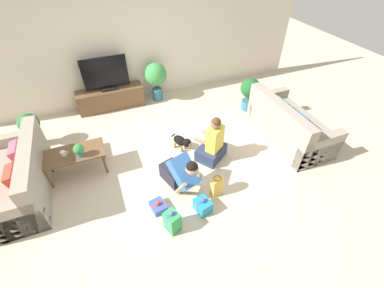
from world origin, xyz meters
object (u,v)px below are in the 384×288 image
object	(u,v)px
tv_console	(111,98)
potted_plant_back_right	(156,76)
mug	(63,154)
person_sitting	(213,144)
dog	(182,141)
gift_bag_a	(217,186)
potted_plant_corner_left	(30,126)
sofa_left	(18,180)
person_kneeling	(180,172)
coffee_table	(73,156)
gift_box_c	(203,205)
sofa_right	(288,126)
gift_box_a	(158,206)
gift_box_b	(172,221)
potted_plant_corner_right	(250,91)
tabletop_plant	(79,150)
tv	(106,75)

from	to	relation	value
tv_console	potted_plant_back_right	xyz separation A→B (m)	(1.09, -0.05, 0.37)
mug	person_sitting	bearing A→B (deg)	-11.90
dog	gift_bag_a	world-z (taller)	gift_bag_a
potted_plant_corner_left	person_sitting	size ratio (longest dim) A/B	0.78
sofa_left	person_kneeling	distance (m)	2.54
coffee_table	person_sitting	xyz separation A→B (m)	(2.32, -0.53, -0.08)
tv_console	gift_box_c	world-z (taller)	tv_console
sofa_right	coffee_table	bearing A→B (deg)	81.79
sofa_left	tv_console	bearing A→B (deg)	139.89
gift_bag_a	gift_box_a	bearing A→B (deg)	175.13
potted_plant_back_right	gift_box_b	distance (m)	3.62
coffee_table	potted_plant_back_right	xyz separation A→B (m)	(1.96, 1.85, 0.21)
person_kneeling	gift_box_a	bearing A→B (deg)	-167.19
mug	sofa_left	bearing A→B (deg)	-169.82
potted_plant_corner_right	gift_box_c	distance (m)	3.05
person_sitting	dog	distance (m)	0.62
potted_plant_corner_right	tabletop_plant	world-z (taller)	potted_plant_corner_right
tv_console	potted_plant_corner_right	size ratio (longest dim) A/B	1.93
dog	gift_box_c	world-z (taller)	dog
potted_plant_corner_right	gift_bag_a	distance (m)	2.68
potted_plant_back_right	gift_box_a	world-z (taller)	potted_plant_back_right
potted_plant_corner_left	tabletop_plant	xyz separation A→B (m)	(0.83, -1.19, 0.13)
potted_plant_corner_right	person_kneeling	xyz separation A→B (m)	(-2.26, -1.63, -0.12)
sofa_right	gift_box_c	xyz separation A→B (m)	(-2.25, -0.96, -0.20)
sofa_left	potted_plant_corner_left	size ratio (longest dim) A/B	2.44
gift_bag_a	person_kneeling	bearing A→B (deg)	143.24
tabletop_plant	sofa_left	bearing A→B (deg)	-178.15
coffee_table	gift_box_a	bearing A→B (deg)	-49.30
sofa_right	person_sitting	bearing A→B (deg)	88.63
potted_plant_corner_right	person_sitting	xyz separation A→B (m)	(-1.48, -1.18, -0.14)
tv	potted_plant_back_right	world-z (taller)	tv
tv_console	dog	bearing A→B (deg)	-63.44
sofa_left	gift_bag_a	size ratio (longest dim) A/B	4.50
potted_plant_corner_left	gift_bag_a	distance (m)	3.64
gift_bag_a	potted_plant_corner_right	bearing A→B (deg)	48.04
sofa_left	person_kneeling	bearing A→B (deg)	70.96
potted_plant_back_right	dog	distance (m)	2.01
sofa_right	gift_bag_a	size ratio (longest dim) A/B	4.50
sofa_right	dog	size ratio (longest dim) A/B	3.82
tv	gift_bag_a	size ratio (longest dim) A/B	2.48
gift_box_a	sofa_left	bearing A→B (deg)	150.20
potted_plant_back_right	mug	size ratio (longest dim) A/B	7.73
sofa_right	gift_bag_a	bearing A→B (deg)	111.45
tabletop_plant	gift_box_b	bearing A→B (deg)	-55.88
person_kneeling	gift_box_a	size ratio (longest dim) A/B	2.89
sofa_right	potted_plant_corner_right	xyz separation A→B (m)	(-0.15, 1.22, 0.15)
gift_box_a	gift_box_c	distance (m)	0.69
dog	gift_box_a	xyz separation A→B (m)	(-0.81, -1.13, -0.15)
person_kneeling	dog	world-z (taller)	person_kneeling
sofa_left	tv	xyz separation A→B (m)	(1.73, 2.05, 0.50)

